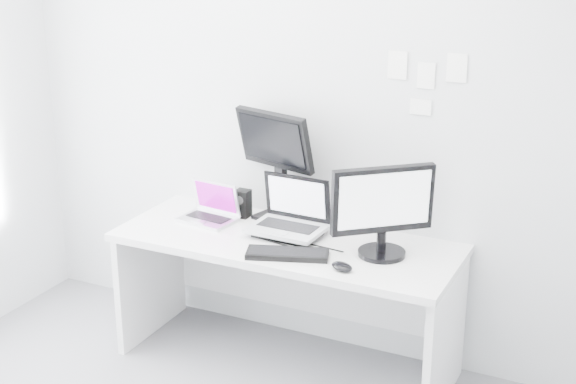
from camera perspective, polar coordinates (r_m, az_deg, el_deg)
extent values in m
plane|color=silver|center=(4.43, 1.85, 5.73)|extent=(3.60, 0.00, 3.60)
cube|color=silver|center=(4.47, -0.12, -7.61)|extent=(1.80, 0.70, 0.73)
cube|color=#B5B5BA|center=(4.55, -5.61, -0.69)|extent=(0.32, 0.26, 0.22)
cube|color=black|center=(4.61, -3.12, -0.79)|extent=(0.09, 0.09, 0.16)
cube|color=#B1B5B9|center=(4.30, -0.10, -1.11)|extent=(0.39, 0.31, 0.32)
cube|color=black|center=(4.48, -0.74, 1.89)|extent=(0.50, 0.29, 0.64)
cube|color=black|center=(4.07, 6.56, -1.26)|extent=(0.55, 0.52, 0.47)
cube|color=black|center=(4.11, -0.04, -4.27)|extent=(0.43, 0.27, 0.03)
ellipsoid|color=black|center=(3.96, 3.72, -5.13)|extent=(0.14, 0.11, 0.04)
cube|color=white|center=(4.21, 7.52, 8.63)|extent=(0.10, 0.00, 0.14)
cube|color=white|center=(4.18, 9.46, 7.89)|extent=(0.09, 0.00, 0.13)
cube|color=white|center=(4.13, 11.51, 8.35)|extent=(0.10, 0.00, 0.14)
cube|color=white|center=(4.22, 9.09, 5.78)|extent=(0.11, 0.00, 0.08)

